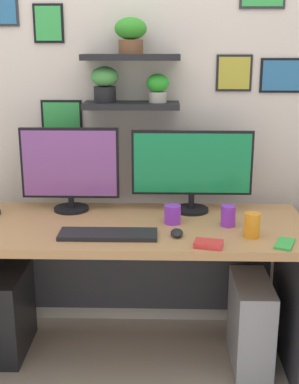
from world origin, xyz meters
TOP-DOWN VIEW (x-y plane):
  - ground_plane at (0.00, 0.00)m, footprint 8.00×8.00m
  - back_wall_assembly at (0.00, 0.44)m, footprint 4.40×0.24m
  - desk at (0.00, 0.06)m, footprint 1.72×0.68m
  - monitor_left at (-0.31, 0.22)m, footprint 0.50×0.18m
  - monitor_right at (0.31, 0.22)m, footprint 0.61×0.18m
  - keyboard at (-0.08, -0.17)m, footprint 0.44×0.14m
  - computer_mouse at (0.23, -0.16)m, footprint 0.06×0.09m
  - cell_phone at (0.69, -0.25)m, footprint 0.12×0.16m
  - coffee_mug at (0.21, 0.02)m, footprint 0.08×0.08m
  - pen_cup at (0.47, -0.01)m, footprint 0.07×0.07m
  - scissors_tray at (0.36, -0.28)m, footprint 0.13×0.10m
  - water_cup at (0.56, -0.15)m, footprint 0.07×0.07m
  - computer_tower_left at (-0.64, 0.08)m, footprint 0.18×0.40m
  - computer_tower_right at (0.61, -0.01)m, footprint 0.18×0.40m

SIDE VIEW (x-z plane):
  - ground_plane at x=0.00m, z-range 0.00..0.00m
  - computer_tower_left at x=-0.64m, z-range 0.00..0.45m
  - computer_tower_right at x=0.61m, z-range 0.00..0.46m
  - desk at x=0.00m, z-range 0.17..0.92m
  - cell_phone at x=0.69m, z-range 0.75..0.76m
  - keyboard at x=-0.08m, z-range 0.75..0.77m
  - scissors_tray at x=0.36m, z-range 0.75..0.77m
  - computer_mouse at x=0.23m, z-range 0.75..0.78m
  - coffee_mug at x=0.21m, z-range 0.75..0.84m
  - pen_cup at x=0.47m, z-range 0.75..0.85m
  - water_cup at x=0.56m, z-range 0.75..0.86m
  - monitor_left at x=-0.31m, z-range 0.76..1.19m
  - monitor_right at x=0.31m, z-range 0.77..1.19m
  - back_wall_assembly at x=0.00m, z-range 0.00..2.70m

